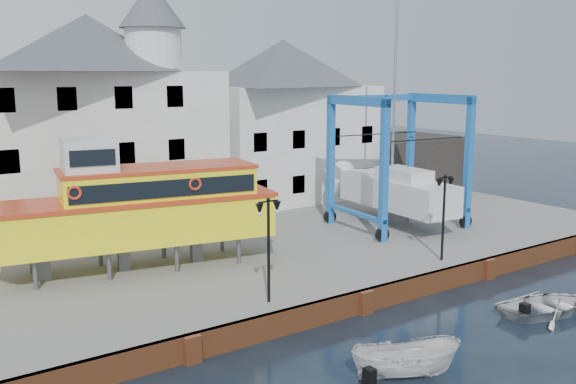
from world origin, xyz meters
TOP-DOWN VIEW (x-y plane):
  - ground at (0.00, 0.00)m, footprint 140.00×140.00m
  - hardstanding at (0.00, 11.00)m, footprint 44.00×22.00m
  - quay_wall at (-0.00, 0.10)m, footprint 44.00×0.47m
  - building_white_main at (-4.87, 18.39)m, footprint 14.00×8.30m
  - building_white_right at (9.00, 19.00)m, footprint 12.00×8.00m
  - shed_dark at (19.00, 17.00)m, footprint 8.00×7.00m
  - lamp_post_left at (-4.00, 1.20)m, footprint 1.12×0.32m
  - lamp_post_right at (6.00, 1.20)m, footprint 1.12×0.32m
  - tour_boat at (-7.10, 8.47)m, footprint 14.40×5.78m
  - travel_lift at (9.41, 8.54)m, footprint 7.32×9.93m
  - motorboat_a at (-2.72, -5.04)m, footprint 3.91×2.99m
  - motorboat_b at (6.32, -4.34)m, footprint 4.85×3.80m

SIDE VIEW (x-z plane):
  - ground at x=0.00m, z-range 0.00..0.00m
  - motorboat_a at x=-2.72m, z-range -0.71..0.71m
  - motorboat_b at x=6.32m, z-range -0.46..0.46m
  - hardstanding at x=0.00m, z-range 0.00..1.00m
  - quay_wall at x=0.00m, z-range 0.00..1.00m
  - shed_dark at x=19.00m, z-range 1.00..5.00m
  - travel_lift at x=9.41m, z-range -3.92..10.82m
  - tour_boat at x=-7.10m, z-range 0.83..6.94m
  - lamp_post_left at x=-4.00m, z-range 2.07..6.27m
  - lamp_post_right at x=6.00m, z-range 2.07..6.27m
  - building_white_right at x=9.00m, z-range 1.00..12.20m
  - building_white_main at x=-4.87m, z-range 0.34..14.34m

